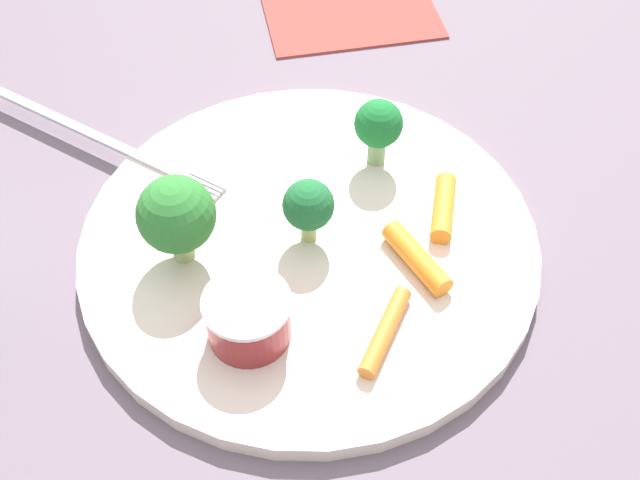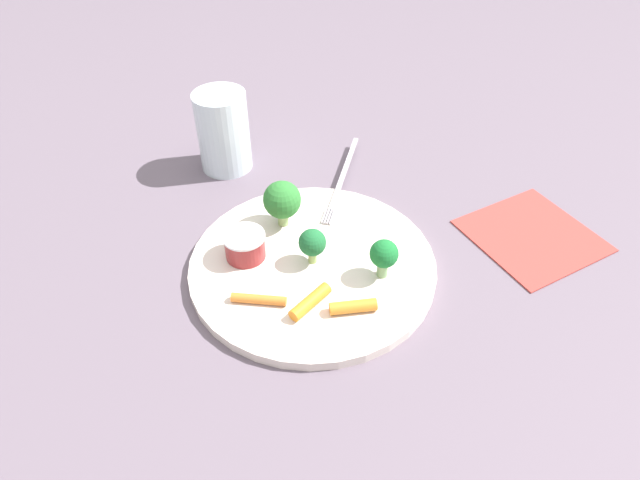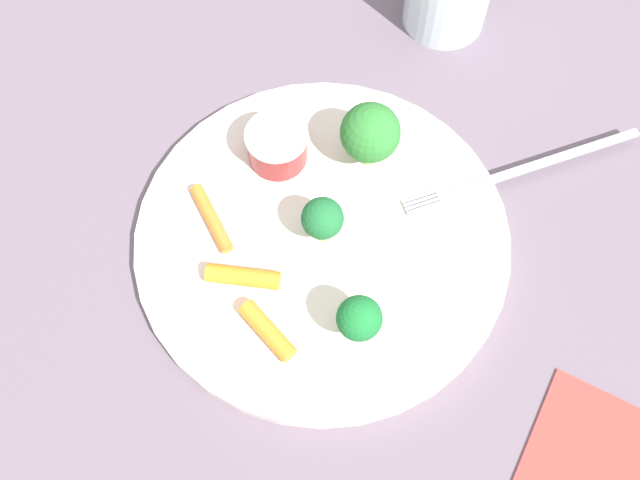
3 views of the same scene
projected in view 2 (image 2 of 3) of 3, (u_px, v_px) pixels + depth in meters
ground_plane at (313, 269)px, 0.63m from camera, size 2.40×2.40×0.00m
plate at (313, 265)px, 0.63m from camera, size 0.28×0.28×0.01m
sauce_cup at (245, 246)px, 0.62m from camera, size 0.05×0.05×0.03m
broccoli_floret_0 at (282, 200)px, 0.65m from camera, size 0.05×0.05×0.06m
broccoli_floret_1 at (312, 240)px, 0.61m from camera, size 0.03×0.03×0.04m
broccoli_floret_2 at (384, 255)px, 0.59m from camera, size 0.03×0.03×0.05m
carrot_stick_0 at (310, 302)px, 0.57m from camera, size 0.05×0.03×0.01m
carrot_stick_1 at (259, 299)px, 0.57m from camera, size 0.05×0.04×0.01m
carrot_stick_2 at (353, 307)px, 0.56m from camera, size 0.05×0.03×0.01m
fork at (342, 179)px, 0.74m from camera, size 0.15×0.14×0.00m
drinking_glass at (223, 132)px, 0.75m from camera, size 0.07×0.07×0.11m
napkin at (532, 235)px, 0.67m from camera, size 0.15×0.15×0.00m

